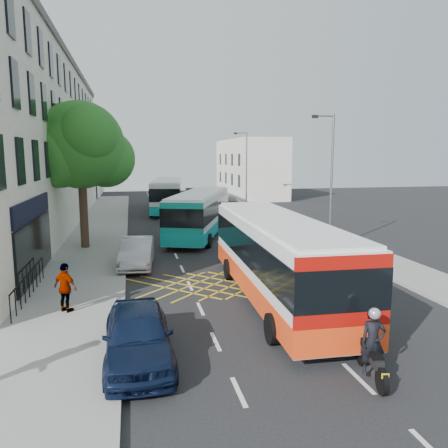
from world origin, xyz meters
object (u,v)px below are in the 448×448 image
bus_far (167,195)px  motorbike (373,346)px  distant_car_silver (229,200)px  distant_car_dark (191,192)px  street_tree (80,146)px  lamp_far (246,166)px  bus_near (277,257)px  parked_car_silver (137,253)px  distant_car_grey (163,199)px  red_hatchback (284,225)px  bus_mid (200,213)px  lamp_near (330,174)px  parked_car_blue (138,335)px  pedestrian_far (65,288)px

bus_far → motorbike: size_ratio=5.65×
distant_car_silver → distant_car_dark: bearing=-75.7°
street_tree → distant_car_dark: bearing=71.5°
lamp_far → bus_near: 29.43m
lamp_far → parked_car_silver: (-11.62, -22.01, -3.87)m
motorbike → distant_car_dark: 51.03m
lamp_far → distant_car_grey: size_ratio=1.53×
parked_car_silver → distant_car_silver: (10.66, 25.73, -0.07)m
red_hatchback → distant_car_silver: size_ratio=1.17×
motorbike → lamp_far: bearing=91.4°
lamp_far → motorbike: bearing=-99.5°
red_hatchback → bus_mid: bearing=2.2°
bus_far → parked_car_silver: (-3.40, -22.31, -1.02)m
street_tree → motorbike: street_tree is taller
lamp_near → distant_car_grey: bearing=107.4°
parked_car_blue → pedestrian_far: 4.86m
distant_car_silver → distant_car_grey: bearing=-17.7°
bus_near → distant_car_dark: (2.56, 44.51, -1.10)m
parked_car_silver → bus_far: bearing=86.7°
street_tree → bus_near: street_tree is taller
lamp_near → red_hatchback: (-0.84, 5.61, -3.94)m
distant_car_grey → motorbike: bearing=-90.1°
bus_far → pedestrian_far: size_ratio=6.78×
lamp_near → lamp_far: size_ratio=1.00×
street_tree → distant_car_dark: 35.17m
red_hatchback → pedestrian_far: size_ratio=2.59×
lamp_near → pedestrian_far: 17.05m
red_hatchback → motorbike: bearing=80.0°
street_tree → parked_car_blue: bearing=-79.5°
lamp_near → distant_car_grey: (-8.22, 26.27, -3.89)m
distant_car_grey → pedestrian_far: size_ratio=2.92×
motorbike → distant_car_silver: 39.12m
bus_near → distant_car_grey: size_ratio=2.28×
bus_mid → distant_car_dark: bus_mid is taller
parked_car_silver → parked_car_blue: bearing=-85.3°
street_tree → bus_far: size_ratio=0.72×
bus_far → lamp_near: bearing=-61.1°
parked_car_silver → pedestrian_far: (-2.61, -6.67, 0.30)m
parked_car_silver → distant_car_grey: size_ratio=0.87×
motorbike → pedestrian_far: 10.52m
parked_car_blue → parked_car_silver: bearing=88.3°
bus_far → parked_car_silver: bus_far is taller
lamp_near → red_hatchback: lamp_near is taller
parked_car_blue → distant_car_grey: 39.29m
lamp_near → bus_mid: (-7.11, 5.78, -2.94)m
lamp_far → red_hatchback: bearing=-93.3°
parked_car_blue → pedestrian_far: (-2.47, 4.18, 0.26)m
bus_near → bus_mid: size_ratio=1.03×
parked_car_blue → distant_car_grey: bearing=83.9°
red_hatchback → distant_car_grey: distant_car_grey is taller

